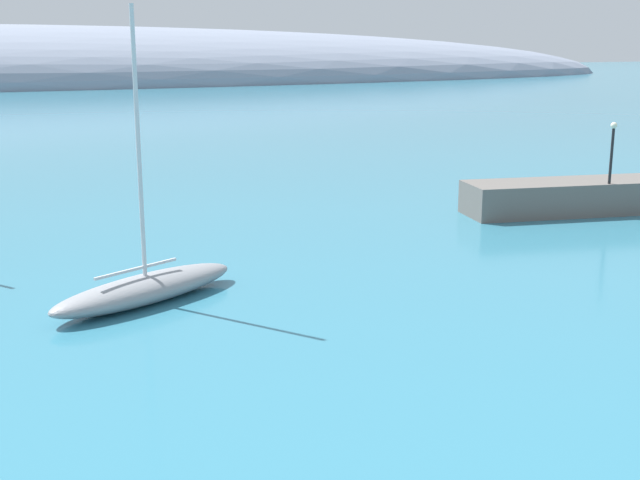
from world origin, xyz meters
name	(u,v)px	position (x,y,z in m)	size (l,w,h in m)	color
sailboat_grey_near_shore	(146,287)	(-11.10, 27.93, 0.61)	(8.33, 5.51, 11.01)	gray
harbor_lamp_post	(612,145)	(16.17, 33.63, 4.06)	(0.36, 0.36, 3.46)	black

